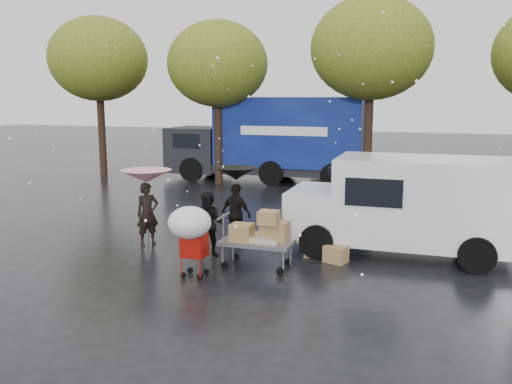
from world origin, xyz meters
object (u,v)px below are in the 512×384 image
(shopping_cart, at_px, (190,226))
(white_van, at_px, (406,204))
(person_pink, at_px, (148,214))
(vendor_cart, at_px, (261,234))
(person_black, at_px, (236,214))
(yellow_taxi, at_px, (360,161))
(blue_truck, at_px, (272,139))

(shopping_cart, distance_m, white_van, 4.96)
(white_van, bearing_deg, person_pink, -169.07)
(vendor_cart, xyz_separation_m, white_van, (2.78, 2.04, 0.43))
(person_pink, bearing_deg, person_black, -30.19)
(white_van, height_order, yellow_taxi, white_van)
(shopping_cart, distance_m, yellow_taxi, 14.71)
(person_pink, relative_size, white_van, 0.31)
(white_van, relative_size, yellow_taxi, 1.15)
(person_black, height_order, yellow_taxi, person_black)
(shopping_cart, relative_size, white_van, 0.30)
(vendor_cart, height_order, yellow_taxi, yellow_taxi)
(vendor_cart, xyz_separation_m, shopping_cart, (-1.08, -1.08, 0.34))
(person_pink, height_order, yellow_taxi, person_pink)
(person_pink, distance_m, yellow_taxi, 13.11)
(vendor_cart, relative_size, shopping_cart, 1.04)
(vendor_cart, height_order, blue_truck, blue_truck)
(person_pink, relative_size, blue_truck, 0.18)
(person_pink, height_order, white_van, white_van)
(vendor_cart, bearing_deg, white_van, 36.25)
(person_pink, distance_m, vendor_cart, 3.26)
(person_black, distance_m, yellow_taxi, 12.05)
(vendor_cart, distance_m, white_van, 3.47)
(shopping_cart, bearing_deg, vendor_cart, 45.04)
(vendor_cart, bearing_deg, person_pink, 164.12)
(person_black, height_order, shopping_cart, person_black)
(person_black, xyz_separation_m, vendor_cart, (1.12, -1.59, -0.02))
(blue_truck, bearing_deg, shopping_cart, -80.55)
(person_pink, relative_size, vendor_cart, 1.00)
(person_black, xyz_separation_m, shopping_cart, (0.04, -2.67, 0.32))
(vendor_cart, bearing_deg, shopping_cart, -134.96)
(white_van, relative_size, blue_truck, 0.59)
(blue_truck, bearing_deg, white_van, -57.55)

